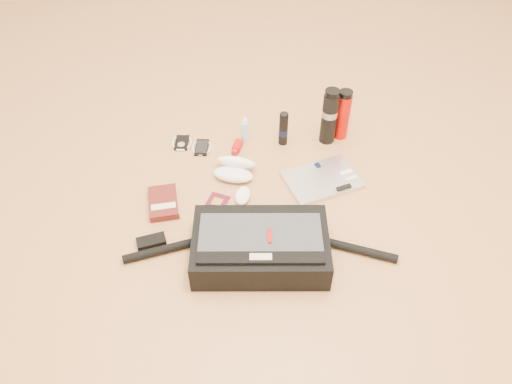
% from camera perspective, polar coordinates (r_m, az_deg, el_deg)
% --- Properties ---
extents(ground, '(4.00, 4.00, 0.00)m').
position_cam_1_polar(ground, '(1.99, 0.85, -2.54)').
color(ground, '#B57E4B').
rests_on(ground, ground).
extents(messenger_bag, '(1.01, 0.32, 0.14)m').
position_cam_1_polar(messenger_bag, '(1.81, 0.42, -6.23)').
color(messenger_bag, black).
rests_on(messenger_bag, ground).
extents(laptop, '(0.36, 0.30, 0.03)m').
position_cam_1_polar(laptop, '(2.14, 7.60, 1.39)').
color(laptop, silver).
rests_on(laptop, ground).
extents(book, '(0.14, 0.19, 0.03)m').
position_cam_1_polar(book, '(2.05, -10.50, -1.20)').
color(book, '#4E1511').
rests_on(book, ground).
extents(passport, '(0.12, 0.13, 0.01)m').
position_cam_1_polar(passport, '(2.04, -4.56, -1.32)').
color(passport, '#4F0C1C').
rests_on(passport, ground).
extents(mouse, '(0.08, 0.12, 0.03)m').
position_cam_1_polar(mouse, '(2.04, -1.52, -0.40)').
color(mouse, white).
rests_on(mouse, ground).
extents(sunglasses_case, '(0.20, 0.18, 0.10)m').
position_cam_1_polar(sunglasses_case, '(2.13, -2.45, 2.68)').
color(sunglasses_case, white).
rests_on(sunglasses_case, ground).
extents(ipod, '(0.09, 0.11, 0.01)m').
position_cam_1_polar(ipod, '(2.33, -8.47, 5.61)').
color(ipod, black).
rests_on(ipod, ground).
extents(phone, '(0.09, 0.11, 0.01)m').
position_cam_1_polar(phone, '(2.29, -6.21, 5.09)').
color(phone, black).
rests_on(phone, ground).
extents(inhaler, '(0.06, 0.12, 0.03)m').
position_cam_1_polar(inhaler, '(2.28, -2.08, 5.36)').
color(inhaler, '#B40809').
rests_on(inhaler, ground).
extents(spray_bottle, '(0.04, 0.04, 0.12)m').
position_cam_1_polar(spray_bottle, '(2.30, -1.26, 7.10)').
color(spray_bottle, '#A3D2E5').
rests_on(spray_bottle, ground).
extents(aerosol_can, '(0.05, 0.05, 0.17)m').
position_cam_1_polar(aerosol_can, '(2.26, 3.16, 7.29)').
color(aerosol_can, black).
rests_on(aerosol_can, ground).
extents(thermos_black, '(0.08, 0.08, 0.27)m').
position_cam_1_polar(thermos_black, '(2.27, 8.39, 8.57)').
color(thermos_black, black).
rests_on(thermos_black, ground).
extents(thermos_red, '(0.08, 0.08, 0.25)m').
position_cam_1_polar(thermos_red, '(2.31, 9.89, 8.70)').
color(thermos_red, '#AB0A02').
rests_on(thermos_red, ground).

